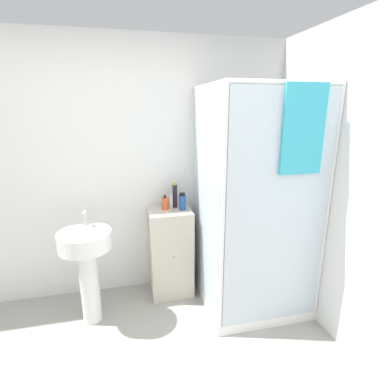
{
  "coord_description": "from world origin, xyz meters",
  "views": [
    {
      "loc": [
        0.05,
        -1.24,
        1.85
      ],
      "look_at": [
        0.6,
        1.11,
        1.17
      ],
      "focal_mm": 28.0,
      "sensor_mm": 36.0,
      "label": 1
    }
  ],
  "objects_px": {
    "shampoo_bottle_tall_black": "(175,195)",
    "shampoo_bottle_blue": "(182,202)",
    "lotion_bottle_white": "(171,203)",
    "sink": "(87,258)",
    "soap_dispenser": "(165,203)"
  },
  "relations": [
    {
      "from": "shampoo_bottle_blue",
      "to": "lotion_bottle_white",
      "type": "distance_m",
      "value": 0.12
    },
    {
      "from": "shampoo_bottle_tall_black",
      "to": "shampoo_bottle_blue",
      "type": "distance_m",
      "value": 0.11
    },
    {
      "from": "sink",
      "to": "soap_dispenser",
      "type": "distance_m",
      "value": 0.86
    },
    {
      "from": "soap_dispenser",
      "to": "shampoo_bottle_tall_black",
      "type": "relative_size",
      "value": 0.6
    },
    {
      "from": "shampoo_bottle_tall_black",
      "to": "sink",
      "type": "bearing_deg",
      "value": -157.23
    },
    {
      "from": "shampoo_bottle_blue",
      "to": "lotion_bottle_white",
      "type": "bearing_deg",
      "value": 148.25
    },
    {
      "from": "soap_dispenser",
      "to": "sink",
      "type": "bearing_deg",
      "value": -157.35
    },
    {
      "from": "sink",
      "to": "shampoo_bottle_blue",
      "type": "xyz_separation_m",
      "value": [
        0.89,
        0.26,
        0.36
      ]
    },
    {
      "from": "sink",
      "to": "shampoo_bottle_tall_black",
      "type": "relative_size",
      "value": 3.89
    },
    {
      "from": "sink",
      "to": "lotion_bottle_white",
      "type": "xyz_separation_m",
      "value": [
        0.78,
        0.32,
        0.34
      ]
    },
    {
      "from": "shampoo_bottle_blue",
      "to": "sink",
      "type": "bearing_deg",
      "value": -163.76
    },
    {
      "from": "shampoo_bottle_tall_black",
      "to": "shampoo_bottle_blue",
      "type": "xyz_separation_m",
      "value": [
        0.06,
        -0.09,
        -0.04
      ]
    },
    {
      "from": "lotion_bottle_white",
      "to": "shampoo_bottle_blue",
      "type": "bearing_deg",
      "value": -31.75
    },
    {
      "from": "sink",
      "to": "soap_dispenser",
      "type": "bearing_deg",
      "value": 22.65
    },
    {
      "from": "shampoo_bottle_blue",
      "to": "shampoo_bottle_tall_black",
      "type": "bearing_deg",
      "value": 121.71
    }
  ]
}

